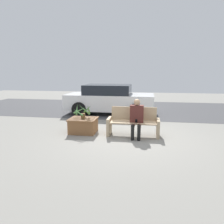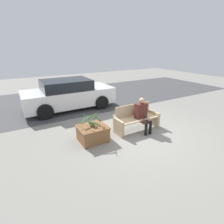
# 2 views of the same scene
# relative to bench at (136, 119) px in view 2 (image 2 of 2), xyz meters

# --- Properties ---
(ground_plane) EXTENTS (30.00, 30.00, 0.00)m
(ground_plane) POSITION_rel_bench_xyz_m (-0.09, -0.32, -0.42)
(ground_plane) COLOR gray
(road_surface) EXTENTS (20.00, 6.00, 0.01)m
(road_surface) POSITION_rel_bench_xyz_m (-0.09, 5.11, -0.42)
(road_surface) COLOR #424244
(road_surface) RESTS_ON ground_plane
(bench) EXTENTS (1.68, 0.59, 0.92)m
(bench) POSITION_rel_bench_xyz_m (0.00, 0.00, 0.00)
(bench) COLOR tan
(bench) RESTS_ON ground_plane
(person_seated) EXTENTS (0.43, 0.61, 1.22)m
(person_seated) POSITION_rel_bench_xyz_m (0.11, -0.20, 0.25)
(person_seated) COLOR #51231E
(person_seated) RESTS_ON ground_plane
(planter_box) EXTENTS (0.92, 0.80, 0.50)m
(planter_box) POSITION_rel_bench_xyz_m (-1.71, 0.03, -0.15)
(planter_box) COLOR brown
(planter_box) RESTS_ON ground_plane
(potted_plant) EXTENTS (0.68, 0.71, 0.53)m
(potted_plant) POSITION_rel_bench_xyz_m (-1.72, 0.02, 0.33)
(potted_plant) COLOR brown
(potted_plant) RESTS_ON planter_box
(parked_car) EXTENTS (4.24, 1.98, 1.43)m
(parked_car) POSITION_rel_bench_xyz_m (-1.41, 3.53, 0.29)
(parked_car) COLOR silver
(parked_car) RESTS_ON ground_plane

